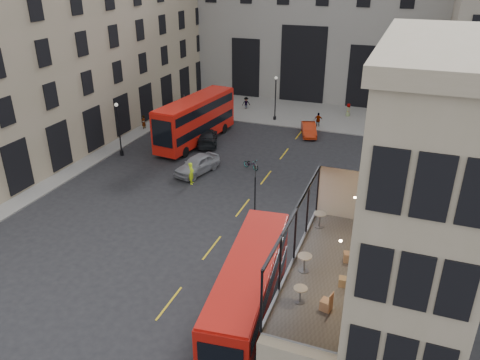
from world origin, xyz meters
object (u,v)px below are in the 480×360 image
(car_b, at_px, (309,129))
(cafe_chair_a, at_px, (326,304))
(bus_near, at_px, (249,290))
(cafe_table_near, at_px, (300,293))
(pedestrian_e, at_px, (144,123))
(cafe_table_mid, at_px, (305,261))
(cyclist, at_px, (191,173))
(pedestrian_d, at_px, (348,110))
(cafe_chair_b, at_px, (343,281))
(cafe_chair_c, at_px, (348,256))
(street_lamp_a, at_px, (119,132))
(car_c, at_px, (207,136))
(pedestrian_b, at_px, (246,103))
(cafe_chair_d, at_px, (360,233))
(bicycle, at_px, (251,164))
(car_a, at_px, (197,164))
(street_lamp_b, at_px, (275,101))
(cafe_table_far, at_px, (320,218))
(pedestrian_a, at_px, (195,100))
(traffic_light_far, at_px, (184,107))
(traffic_light_near, at_px, (255,182))
(pedestrian_c, at_px, (318,120))

(car_b, distance_m, cafe_chair_a, 34.31)
(bus_near, relative_size, cafe_table_near, 14.58)
(pedestrian_e, height_order, cafe_table_mid, cafe_table_mid)
(cyclist, bearing_deg, pedestrian_d, -39.09)
(cafe_table_near, relative_size, cafe_chair_b, 0.95)
(pedestrian_d, distance_m, pedestrian_e, 24.76)
(cafe_chair_b, relative_size, cafe_chair_c, 0.90)
(street_lamp_a, bearing_deg, pedestrian_d, 47.27)
(street_lamp_a, xyz_separation_m, cafe_table_mid, (22.64, -18.59, 2.76))
(car_b, distance_m, car_c, 11.34)
(pedestrian_b, bearing_deg, cafe_chair_d, -91.86)
(car_b, xyz_separation_m, bicycle, (-2.92, -10.87, -0.23))
(car_b, height_order, pedestrian_b, pedestrian_b)
(pedestrian_d, bearing_deg, cafe_chair_d, 172.92)
(street_lamp_a, distance_m, car_a, 9.04)
(street_lamp_b, bearing_deg, street_lamp_a, -124.51)
(bus_near, bearing_deg, cafe_table_far, 53.85)
(cafe_chair_a, relative_size, cafe_chair_c, 1.02)
(bicycle, xyz_separation_m, cafe_chair_d, (11.56, -16.12, 4.37))
(car_a, height_order, cafe_chair_b, cafe_chair_b)
(bus_near, bearing_deg, cafe_table_near, -39.96)
(car_c, xyz_separation_m, pedestrian_b, (-0.33, 13.03, 0.05))
(cafe_table_mid, bearing_deg, pedestrian_a, 122.47)
(traffic_light_far, height_order, pedestrian_d, traffic_light_far)
(car_c, distance_m, cafe_table_near, 31.68)
(street_lamp_b, bearing_deg, cafe_chair_c, -67.94)
(cafe_table_far, height_order, cafe_chair_d, cafe_table_far)
(pedestrian_d, bearing_deg, cafe_table_mid, 169.13)
(car_c, xyz_separation_m, cafe_chair_b, (17.93, -25.02, 4.06))
(bus_near, xyz_separation_m, pedestrian_d, (-0.77, 38.70, -1.50))
(pedestrian_b, relative_size, cafe_table_far, 2.01)
(car_a, xyz_separation_m, cafe_chair_b, (15.67, -17.87, 4.01))
(cafe_table_far, relative_size, cafe_chair_c, 0.97)
(cafe_table_mid, relative_size, cafe_chair_c, 0.98)
(car_a, bearing_deg, bus_near, -42.06)
(cafe_chair_c, distance_m, cafe_chair_d, 2.36)
(cafe_table_mid, distance_m, cafe_chair_a, 2.70)
(cyclist, xyz_separation_m, cafe_chair_a, (14.76, -17.43, 3.89))
(cafe_table_far, bearing_deg, street_lamp_a, 147.28)
(street_lamp_b, bearing_deg, traffic_light_far, -146.31)
(street_lamp_b, relative_size, cafe_chair_c, 6.25)
(car_b, xyz_separation_m, cafe_chair_a, (8.08, -33.08, 4.17))
(street_lamp_a, bearing_deg, pedestrian_e, 104.88)
(traffic_light_far, height_order, pedestrian_e, traffic_light_far)
(traffic_light_near, relative_size, pedestrian_d, 2.28)
(bicycle, xyz_separation_m, pedestrian_c, (3.33, 13.89, 0.41))
(bicycle, xyz_separation_m, pedestrian_d, (5.93, 19.23, 0.37))
(pedestrian_d, distance_m, cafe_chair_a, 41.95)
(street_lamp_b, distance_m, bicycle, 14.91)
(street_lamp_b, relative_size, pedestrian_d, 3.19)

